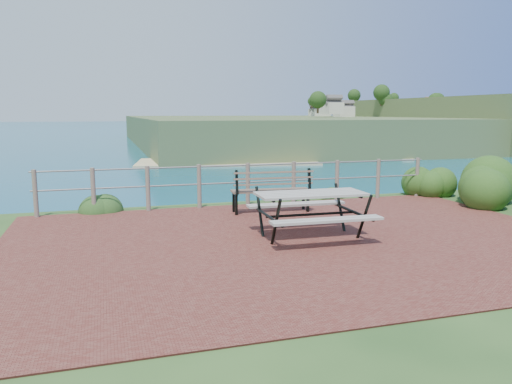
# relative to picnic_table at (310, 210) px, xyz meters

# --- Properties ---
(ground) EXTENTS (10.00, 7.00, 0.12)m
(ground) POSITION_rel_picnic_table_xyz_m (-0.21, -0.10, -0.51)
(ground) COLOR maroon
(ground) RESTS_ON ground
(ocean) EXTENTS (1200.00, 1200.00, 0.00)m
(ocean) POSITION_rel_picnic_table_xyz_m (-0.21, 199.90, -0.51)
(ocean) COLOR #156C7E
(ocean) RESTS_ON ground
(safety_railing) EXTENTS (9.40, 0.10, 1.00)m
(safety_railing) POSITION_rel_picnic_table_xyz_m (-0.21, 3.25, 0.07)
(safety_railing) COLOR #6B5B4C
(safety_railing) RESTS_ON ground
(distant_bay) EXTENTS (290.00, 232.36, 24.00)m
(distant_bay) POSITION_rel_picnic_table_xyz_m (172.86, 202.50, -2.03)
(distant_bay) COLOR #465D2E
(distant_bay) RESTS_ON ground
(picnic_table) EXTENTS (1.90, 1.63, 0.79)m
(picnic_table) POSITION_rel_picnic_table_xyz_m (0.00, 0.00, 0.00)
(picnic_table) COLOR gray
(picnic_table) RESTS_ON ground
(park_bench) EXTENTS (1.76, 0.56, 0.98)m
(park_bench) POSITION_rel_picnic_table_xyz_m (0.06, 2.34, 0.14)
(park_bench) COLOR brown
(park_bench) RESTS_ON ground
(shrub_right_front) EXTENTS (1.56, 1.56, 2.22)m
(shrub_right_front) POSITION_rel_picnic_table_xyz_m (5.42, 1.58, -0.51)
(shrub_right_front) COLOR #1D4816
(shrub_right_front) RESTS_ON ground
(shrub_right_edge) EXTENTS (1.02, 1.02, 1.47)m
(shrub_right_edge) POSITION_rel_picnic_table_xyz_m (4.76, 3.30, -0.51)
(shrub_right_edge) COLOR #1D4816
(shrub_right_edge) RESTS_ON ground
(shrub_lip_west) EXTENTS (0.84, 0.84, 0.60)m
(shrub_lip_west) POSITION_rel_picnic_table_xyz_m (-3.37, 3.64, -0.51)
(shrub_lip_west) COLOR #25481B
(shrub_lip_west) RESTS_ON ground
(shrub_lip_east) EXTENTS (0.73, 0.73, 0.45)m
(shrub_lip_east) POSITION_rel_picnic_table_xyz_m (2.07, 3.85, -0.51)
(shrub_lip_east) COLOR #1D4816
(shrub_lip_east) RESTS_ON ground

